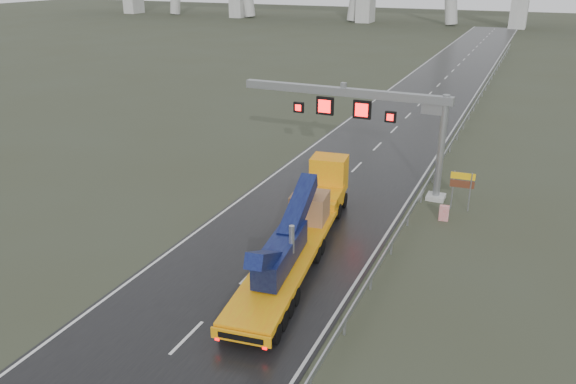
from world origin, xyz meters
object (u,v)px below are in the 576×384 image
at_px(sign_gantry, 372,112).
at_px(exit_sign_pair, 462,184).
at_px(heavy_haul_truck, 305,220).
at_px(striped_barrier, 444,213).

distance_m(sign_gantry, exit_sign_pair, 7.64).
distance_m(sign_gantry, heavy_haul_truck, 10.77).
xyz_separation_m(sign_gantry, exit_sign_pair, (6.53, -1.18, -3.79)).
relative_size(heavy_haul_truck, exit_sign_pair, 6.66).
relative_size(sign_gantry, heavy_haul_truck, 0.86).
relative_size(sign_gantry, exit_sign_pair, 5.71).
distance_m(sign_gantry, striped_barrier, 8.46).
xyz_separation_m(sign_gantry, heavy_haul_truck, (-0.80, -9.94, -4.05)).
height_order(sign_gantry, striped_barrier, sign_gantry).
bearing_deg(striped_barrier, heavy_haul_truck, -140.97).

